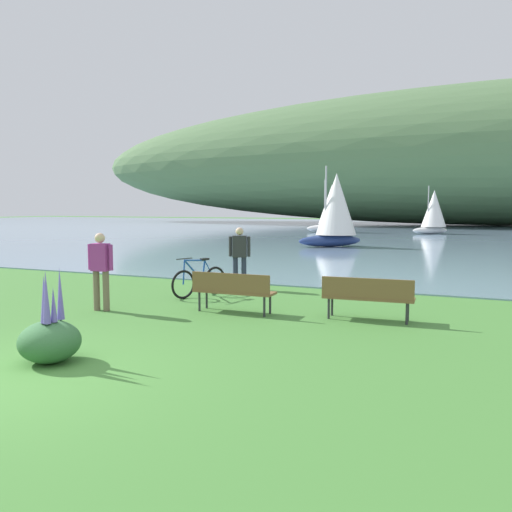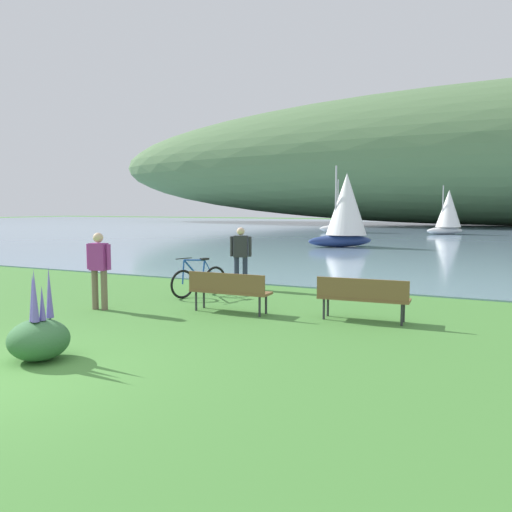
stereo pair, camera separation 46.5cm
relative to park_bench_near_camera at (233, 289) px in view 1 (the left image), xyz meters
The scene contains 11 objects.
bay_water 43.95m from the park_bench_near_camera, 91.24° to the left, with size 180.00×80.00×0.04m, color #7A99B2.
distant_hillside 61.34m from the park_bench_near_camera, 83.53° to the left, with size 115.51×28.00×17.13m, color #567A4C.
park_bench_near_camera is the anchor object (origin of this frame).
park_bench_further_along 2.83m from the park_bench_near_camera, ahead, with size 1.83×0.59×0.88m.
bicycle_leaning_near_bench 2.28m from the park_bench_near_camera, 137.86° to the left, with size 0.67×1.68×1.01m.
person_at_shoreline 3.39m from the park_bench_near_camera, 112.70° to the left, with size 0.59×0.32×1.71m.
person_on_the_grass 2.94m from the park_bench_near_camera, 161.71° to the right, with size 0.61×0.26×1.71m.
echium_bush_mid_cluster 4.33m from the park_bench_near_camera, 102.08° to the right, with size 0.89×0.89×1.38m.
sailboat_nearest_to_shore 36.11m from the park_bench_near_camera, 101.83° to the left, with size 3.87×3.59×4.70m.
sailboat_mid_bay 35.82m from the park_bench_near_camera, 87.95° to the left, with size 3.25×3.18×4.02m.
sailboat_toward_hillside 19.06m from the park_bench_near_camera, 98.14° to the left, with size 3.68×3.57×4.54m.
Camera 1 is at (5.73, -4.69, 2.26)m, focal length 36.04 mm.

